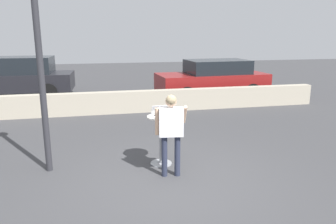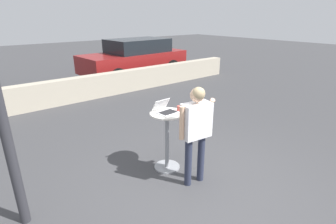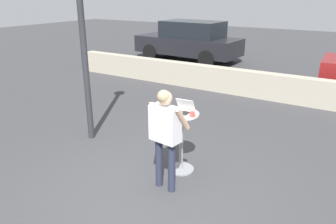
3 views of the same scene
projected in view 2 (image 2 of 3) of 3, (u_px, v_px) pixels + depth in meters
The scene contains 7 objects.
ground_plane at pixel (203, 191), 3.98m from camera, with size 50.00×50.00×0.00m, color #3D3D3F.
pavement_kerb at pixel (69, 91), 7.93m from camera, with size 13.47×0.35×0.74m.
cafe_table at pixel (167, 137), 4.41m from camera, with size 0.57×0.57×1.03m.
laptop at pixel (165, 110), 4.27m from camera, with size 0.33×0.36×0.20m.
coffee_mug at pixel (179, 108), 4.34m from camera, with size 0.11×0.08×0.08m.
standing_person at pixel (196, 125), 3.87m from camera, with size 0.61×0.34×1.58m.
parked_car_further_down at pixel (135, 58), 11.17m from camera, with size 4.60×2.17×1.59m.
Camera 2 is at (-2.50, -2.24, 2.52)m, focal length 28.00 mm.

